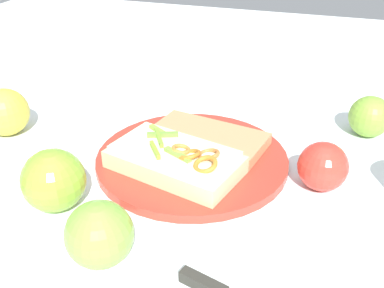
{
  "coord_description": "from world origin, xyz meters",
  "views": [
    {
      "loc": [
        0.55,
        0.18,
        0.37
      ],
      "look_at": [
        0.0,
        0.0,
        0.03
      ],
      "focal_mm": 42.13,
      "sensor_mm": 36.0,
      "label": 1
    }
  ],
  "objects_px": {
    "sandwich": "(175,159)",
    "apple_1": "(54,180)",
    "apple_4": "(323,166)",
    "apple_2": "(99,234)",
    "bread_slice_side": "(208,138)",
    "plate": "(192,159)",
    "apple_0": "(5,112)",
    "apple_3": "(370,117)"
  },
  "relations": [
    {
      "from": "apple_0",
      "to": "apple_2",
      "type": "bearing_deg",
      "value": 53.29
    },
    {
      "from": "plate",
      "to": "apple_3",
      "type": "distance_m",
      "value": 0.31
    },
    {
      "from": "plate",
      "to": "apple_2",
      "type": "bearing_deg",
      "value": -7.75
    },
    {
      "from": "sandwich",
      "to": "apple_0",
      "type": "distance_m",
      "value": 0.32
    },
    {
      "from": "apple_1",
      "to": "apple_4",
      "type": "xyz_separation_m",
      "value": [
        -0.15,
        0.32,
        -0.01
      ]
    },
    {
      "from": "apple_0",
      "to": "apple_3",
      "type": "xyz_separation_m",
      "value": [
        -0.19,
        0.58,
        -0.01
      ]
    },
    {
      "from": "apple_0",
      "to": "sandwich",
      "type": "bearing_deg",
      "value": 83.13
    },
    {
      "from": "bread_slice_side",
      "to": "apple_4",
      "type": "xyz_separation_m",
      "value": [
        0.05,
        0.18,
        0.01
      ]
    },
    {
      "from": "apple_2",
      "to": "plate",
      "type": "bearing_deg",
      "value": 172.25
    },
    {
      "from": "apple_2",
      "to": "apple_3",
      "type": "distance_m",
      "value": 0.5
    },
    {
      "from": "apple_0",
      "to": "apple_3",
      "type": "relative_size",
      "value": 1.15
    },
    {
      "from": "apple_0",
      "to": "apple_1",
      "type": "relative_size",
      "value": 0.97
    },
    {
      "from": "sandwich",
      "to": "apple_1",
      "type": "xyz_separation_m",
      "value": [
        0.11,
        -0.12,
        0.01
      ]
    },
    {
      "from": "plate",
      "to": "apple_4",
      "type": "distance_m",
      "value": 0.19
    },
    {
      "from": "apple_0",
      "to": "bread_slice_side",
      "type": "bearing_deg",
      "value": 98.77
    },
    {
      "from": "sandwich",
      "to": "apple_0",
      "type": "height_order",
      "value": "apple_0"
    },
    {
      "from": "sandwich",
      "to": "apple_4",
      "type": "relative_size",
      "value": 2.95
    },
    {
      "from": "bread_slice_side",
      "to": "apple_2",
      "type": "xyz_separation_m",
      "value": [
        0.27,
        -0.04,
        0.02
      ]
    },
    {
      "from": "plate",
      "to": "apple_0",
      "type": "bearing_deg",
      "value": -88.73
    },
    {
      "from": "plate",
      "to": "apple_3",
      "type": "xyz_separation_m",
      "value": [
        -0.18,
        0.25,
        0.03
      ]
    },
    {
      "from": "bread_slice_side",
      "to": "plate",
      "type": "bearing_deg",
      "value": 86.09
    },
    {
      "from": "plate",
      "to": "apple_0",
      "type": "distance_m",
      "value": 0.33
    },
    {
      "from": "plate",
      "to": "apple_3",
      "type": "bearing_deg",
      "value": 125.05
    },
    {
      "from": "plate",
      "to": "apple_2",
      "type": "relative_size",
      "value": 3.81
    },
    {
      "from": "apple_4",
      "to": "apple_2",
      "type": "bearing_deg",
      "value": -44.78
    },
    {
      "from": "sandwich",
      "to": "apple_0",
      "type": "relative_size",
      "value": 2.55
    },
    {
      "from": "sandwich",
      "to": "bread_slice_side",
      "type": "height_order",
      "value": "sandwich"
    },
    {
      "from": "sandwich",
      "to": "plate",
      "type": "bearing_deg",
      "value": -88.6
    },
    {
      "from": "bread_slice_side",
      "to": "apple_0",
      "type": "xyz_separation_m",
      "value": [
        0.05,
        -0.34,
        0.02
      ]
    },
    {
      "from": "plate",
      "to": "sandwich",
      "type": "xyz_separation_m",
      "value": [
        0.05,
        -0.01,
        0.02
      ]
    },
    {
      "from": "sandwich",
      "to": "apple_2",
      "type": "bearing_deg",
      "value": 97.74
    },
    {
      "from": "apple_1",
      "to": "apple_3",
      "type": "relative_size",
      "value": 1.19
    },
    {
      "from": "apple_1",
      "to": "apple_4",
      "type": "height_order",
      "value": "apple_1"
    },
    {
      "from": "sandwich",
      "to": "apple_1",
      "type": "relative_size",
      "value": 2.47
    },
    {
      "from": "sandwich",
      "to": "bread_slice_side",
      "type": "relative_size",
      "value": 1.14
    },
    {
      "from": "apple_0",
      "to": "apple_3",
      "type": "height_order",
      "value": "apple_0"
    },
    {
      "from": "plate",
      "to": "sandwich",
      "type": "relative_size",
      "value": 1.42
    },
    {
      "from": "apple_2",
      "to": "bread_slice_side",
      "type": "bearing_deg",
      "value": 171.17
    },
    {
      "from": "apple_1",
      "to": "apple_4",
      "type": "distance_m",
      "value": 0.36
    },
    {
      "from": "sandwich",
      "to": "apple_0",
      "type": "xyz_separation_m",
      "value": [
        -0.04,
        -0.32,
        0.01
      ]
    },
    {
      "from": "apple_3",
      "to": "apple_4",
      "type": "distance_m",
      "value": 0.19
    },
    {
      "from": "plate",
      "to": "bread_slice_side",
      "type": "height_order",
      "value": "bread_slice_side"
    }
  ]
}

